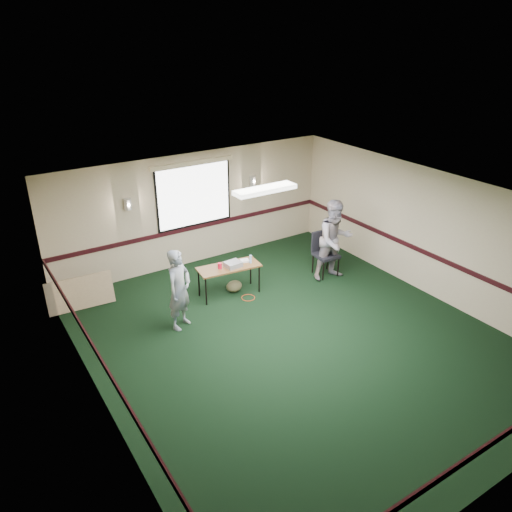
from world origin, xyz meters
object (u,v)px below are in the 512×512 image
folding_table (229,268)px  person_left (179,289)px  projector (233,264)px  person_right (335,240)px  conference_chair (324,250)px

folding_table → person_left: 1.54m
folding_table → projector: size_ratio=4.21×
folding_table → person_left: size_ratio=0.86×
folding_table → projector: (0.07, -0.06, 0.10)m
projector → person_right: 2.40m
folding_table → projector: bearing=-32.9°
conference_chair → person_left: (-3.76, -0.28, 0.21)m
person_left → person_right: 3.81m
conference_chair → person_right: person_right is taller
person_right → folding_table: bearing=172.8°
projector → person_left: bearing=-164.6°
conference_chair → person_right: (0.05, -0.30, 0.34)m
folding_table → conference_chair: 2.37m
conference_chair → person_right: bearing=-76.9°
folding_table → conference_chair: size_ratio=1.36×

